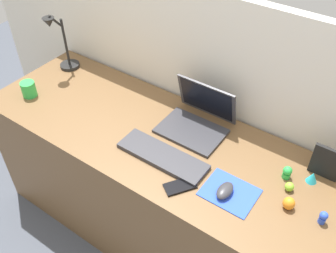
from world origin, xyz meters
The scene contains 16 objects.
ground_plane centered at (0.00, 0.00, 0.00)m, with size 6.00×6.00×0.00m, color #474C56.
back_wall centered at (0.00, 0.35, 0.66)m, with size 3.05×0.05×1.32m, color silver.
desk centered at (0.00, 0.00, 0.37)m, with size 1.85×0.63×0.74m, color brown.
laptop centered at (0.09, 0.17, 0.79)m, with size 0.30×0.27×0.21m.
keyboard centered at (0.07, -0.10, 0.75)m, with size 0.41×0.13×0.02m, color #333338.
mousepad centered at (0.40, -0.10, 0.74)m, with size 0.21×0.17×0.00m, color blue.
mouse centered at (0.39, -0.12, 0.76)m, with size 0.06×0.10×0.03m, color #333338.
cell_phone centered at (0.23, -0.19, 0.74)m, with size 0.06×0.13×0.01m, color black.
desk_lamp centered at (-0.79, 0.15, 0.90)m, with size 0.11×0.17×0.34m.
picture_frame centered at (0.67, 0.20, 0.81)m, with size 0.12×0.02×0.15m, color black.
coffee_mug centered at (-0.75, -0.13, 0.78)m, with size 0.07×0.07×0.08m, color green.
toy_figurine_green centered at (0.56, 0.10, 0.77)m, with size 0.04×0.04×0.06m.
toy_figurine_blue centered at (0.75, -0.03, 0.77)m, with size 0.03×0.03×0.06m.
toy_figurine_orange centered at (0.62, -0.04, 0.77)m, with size 0.05×0.05×0.05m, color orange.
toy_figurine_cyan centered at (0.65, 0.14, 0.76)m, with size 0.04×0.04×0.05m, color #28B7CC.
toy_figurine_lime centered at (0.59, 0.05, 0.76)m, with size 0.04×0.04×0.04m, color #8CDB33.
Camera 1 is at (0.75, -1.03, 1.94)m, focal length 40.80 mm.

